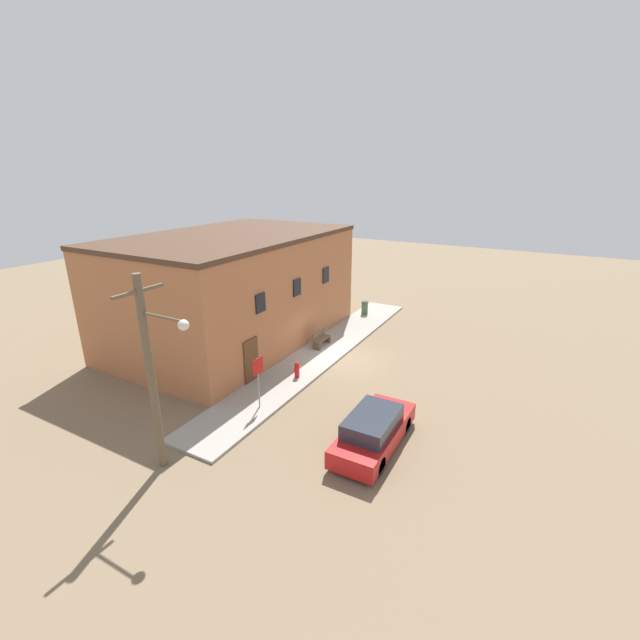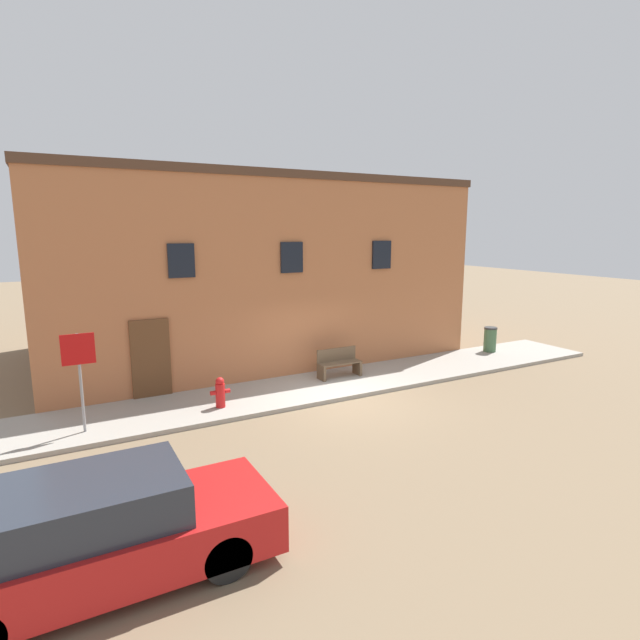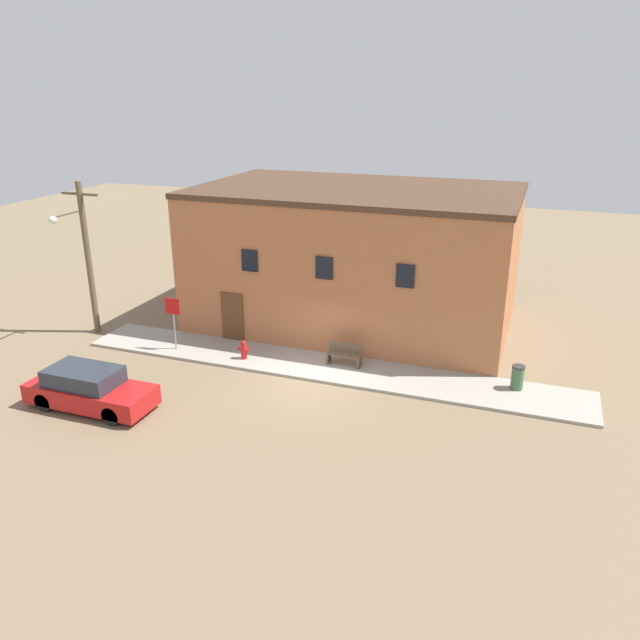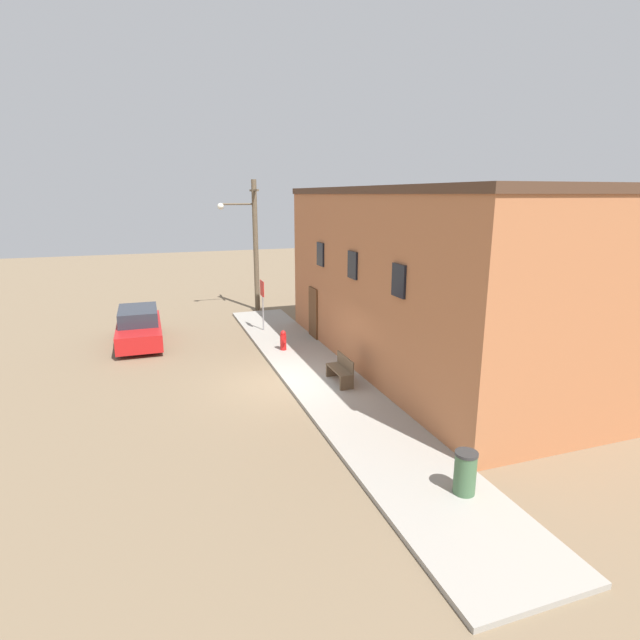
% 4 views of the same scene
% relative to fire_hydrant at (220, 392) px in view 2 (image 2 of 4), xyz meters
% --- Properties ---
extents(ground_plane, '(80.00, 80.00, 0.00)m').
position_rel_fire_hydrant_xyz_m(ground_plane, '(3.19, -0.83, -0.50)').
color(ground_plane, '#7A664C').
extents(sidewalk, '(20.07, 2.53, 0.11)m').
position_rel_fire_hydrant_xyz_m(sidewalk, '(3.19, 0.43, -0.44)').
color(sidewalk, '#9E998E').
rests_on(sidewalk, ground).
extents(brick_building, '(13.88, 8.62, 6.20)m').
position_rel_fire_hydrant_xyz_m(brick_building, '(2.79, 5.94, 2.60)').
color(brick_building, '#B26B42').
rests_on(brick_building, ground).
extents(fire_hydrant, '(0.50, 0.24, 0.77)m').
position_rel_fire_hydrant_xyz_m(fire_hydrant, '(0.00, 0.00, 0.00)').
color(fire_hydrant, red).
rests_on(fire_hydrant, sidewalk).
extents(stop_sign, '(0.67, 0.06, 2.21)m').
position_rel_fire_hydrant_xyz_m(stop_sign, '(-3.10, -0.08, 1.16)').
color(stop_sign, gray).
rests_on(stop_sign, sidewalk).
extents(bench, '(1.33, 0.44, 0.86)m').
position_rel_fire_hydrant_xyz_m(bench, '(3.94, 0.84, 0.03)').
color(bench, brown).
rests_on(bench, sidewalk).
extents(trash_bin, '(0.46, 0.46, 0.90)m').
position_rel_fire_hydrant_xyz_m(trash_bin, '(10.41, 0.96, 0.07)').
color(trash_bin, '#426642').
rests_on(trash_bin, sidewalk).
extents(parked_car, '(4.42, 1.70, 1.42)m').
position_rel_fire_hydrant_xyz_m(parked_car, '(-3.21, -5.24, 0.18)').
color(parked_car, black).
rests_on(parked_car, ground).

